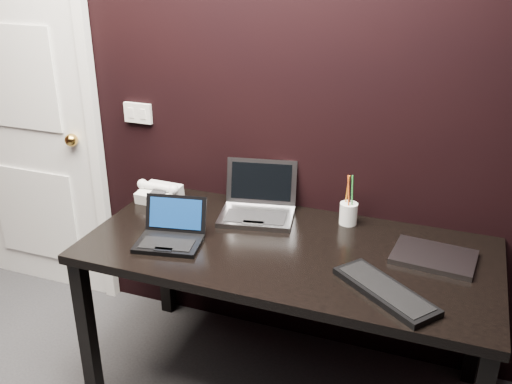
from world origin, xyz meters
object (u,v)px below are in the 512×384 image
at_px(door, 22,114).
at_px(netbook, 171,235).
at_px(desk, 287,263).
at_px(closed_laptop, 434,257).
at_px(desk_phone, 159,193).
at_px(silver_laptop, 258,207).
at_px(ext_keyboard, 385,291).
at_px(mobile_phone, 155,208).
at_px(pen_cup, 348,213).

height_order(door, netbook, door).
height_order(door, desk, door).
height_order(closed_laptop, desk_phone, desk_phone).
xyz_separation_m(silver_laptop, desk_phone, (-0.51, -0.02, -0.00)).
xyz_separation_m(door, closed_laptop, (2.23, -0.27, -0.29)).
height_order(desk, closed_laptop, closed_laptop).
xyz_separation_m(netbook, silver_laptop, (0.25, 0.37, 0.01)).
bearing_deg(netbook, door, 156.50).
height_order(netbook, ext_keyboard, netbook).
bearing_deg(silver_laptop, door, 174.42).
xyz_separation_m(door, mobile_phone, (0.98, -0.31, -0.27)).
distance_m(netbook, desk_phone, 0.44).
bearing_deg(door, mobile_phone, -17.33).
xyz_separation_m(desk_phone, pen_cup, (0.92, 0.08, 0.01)).
bearing_deg(netbook, mobile_phone, 133.35).
relative_size(closed_laptop, pen_cup, 1.44).
relative_size(door, silver_laptop, 5.56).
bearing_deg(door, closed_laptop, -6.88).
distance_m(closed_laptop, desk_phone, 1.31).
xyz_separation_m(desk, desk_phone, (-0.73, 0.22, 0.12)).
distance_m(ext_keyboard, closed_laptop, 0.35).
relative_size(door, pen_cup, 9.16).
bearing_deg(closed_laptop, pen_cup, 153.71).
bearing_deg(ext_keyboard, silver_laptop, 145.80).
bearing_deg(mobile_phone, door, 162.67).
xyz_separation_m(desk_phone, mobile_phone, (0.06, -0.15, -0.01)).
distance_m(door, silver_laptop, 1.46).
xyz_separation_m(netbook, mobile_phone, (-0.19, 0.20, -0.00)).
bearing_deg(desk_phone, desk, -16.68).
bearing_deg(pen_cup, netbook, -146.73).
bearing_deg(ext_keyboard, closed_laptop, 65.64).
distance_m(door, netbook, 1.31).
distance_m(silver_laptop, closed_laptop, 0.81).
bearing_deg(silver_laptop, pen_cup, 8.79).
distance_m(door, mobile_phone, 1.06).
distance_m(desk_phone, pen_cup, 0.92).
xyz_separation_m(ext_keyboard, mobile_phone, (-1.10, 0.28, 0.02)).
height_order(desk, ext_keyboard, ext_keyboard).
relative_size(desk, pen_cup, 7.28).
distance_m(silver_laptop, ext_keyboard, 0.79).
bearing_deg(closed_laptop, desk_phone, 175.11).
distance_m(desk, silver_laptop, 0.35).
xyz_separation_m(silver_laptop, mobile_phone, (-0.45, -0.17, -0.01)).
xyz_separation_m(desk, silver_laptop, (-0.22, 0.24, 0.12)).
xyz_separation_m(ext_keyboard, desk_phone, (-1.16, 0.43, 0.03)).
bearing_deg(silver_laptop, closed_laptop, -9.18).
height_order(desk_phone, pen_cup, pen_cup).
height_order(desk, mobile_phone, mobile_phone).
xyz_separation_m(desk, mobile_phone, (-0.67, 0.07, 0.11)).
xyz_separation_m(silver_laptop, pen_cup, (0.41, 0.06, 0.01)).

